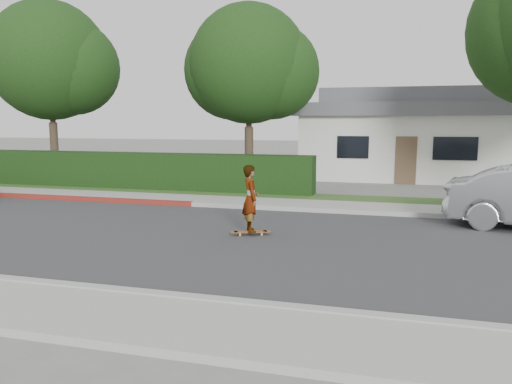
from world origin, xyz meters
TOP-DOWN VIEW (x-y plane):
  - ground at (0.00, 0.00)m, footprint 120.00×120.00m
  - road at (0.00, 0.00)m, footprint 60.00×8.00m
  - curb_far at (0.00, 4.10)m, footprint 60.00×0.20m
  - curb_red_section at (-5.00, 4.10)m, footprint 12.00×0.21m
  - sidewalk_far at (0.00, 5.00)m, footprint 60.00×1.60m
  - planting_strip at (0.00, 6.60)m, footprint 60.00×1.60m
  - hedge at (-3.00, 7.20)m, footprint 15.00×1.00m
  - tree_left at (-7.51, 8.69)m, footprint 5.99×5.21m
  - tree_center at (1.49, 9.19)m, footprint 5.66×4.84m
  - house at (8.00, 16.00)m, footprint 10.60×8.60m
  - skateboard at (3.97, 0.60)m, footprint 0.99×0.54m
  - skateboarder at (3.97, 0.60)m, footprint 0.62×0.70m

SIDE VIEW (x-z plane):
  - ground at x=0.00m, z-range 0.00..0.00m
  - road at x=0.00m, z-range 0.00..0.01m
  - planting_strip at x=0.00m, z-range 0.00..0.10m
  - sidewalk_far at x=0.00m, z-range 0.00..0.12m
  - curb_far at x=0.00m, z-range 0.00..0.15m
  - curb_red_section at x=-5.00m, z-range 0.00..0.15m
  - skateboard at x=3.97m, z-range 0.04..0.13m
  - hedge at x=-3.00m, z-range 0.00..1.50m
  - skateboarder at x=3.97m, z-range 0.10..1.72m
  - house at x=8.00m, z-range -0.05..4.25m
  - tree_center at x=1.49m, z-range 1.18..8.62m
  - tree_left at x=-7.51m, z-range 1.26..9.26m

